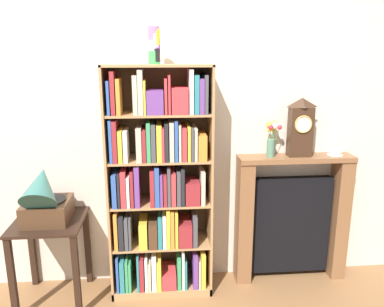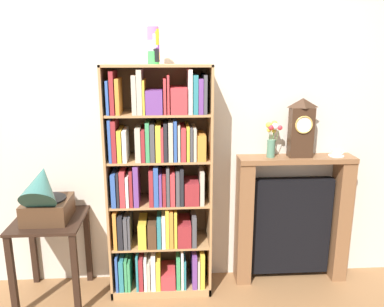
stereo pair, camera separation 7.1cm
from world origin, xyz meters
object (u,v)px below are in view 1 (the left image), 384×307
at_px(cup_stack, 154,46).
at_px(mantel_clock, 300,127).
at_px(fireplace_mantel, 291,219).
at_px(bookshelf, 160,188).
at_px(flower_vase, 271,137).
at_px(side_table_left, 50,240).
at_px(teacup_with_saucer, 335,152).
at_px(gramophone, 44,198).

bearing_deg(cup_stack, mantel_clock, 5.41).
bearing_deg(fireplace_mantel, bookshelf, -175.03).
bearing_deg(flower_vase, cup_stack, -173.13).
xyz_separation_m(mantel_clock, flower_vase, (-0.23, 0.00, -0.08)).
relative_size(side_table_left, flower_vase, 2.31).
bearing_deg(teacup_with_saucer, cup_stack, -175.64).
bearing_deg(bookshelf, fireplace_mantel, 4.97).
xyz_separation_m(side_table_left, gramophone, (-0.00, -0.05, 0.36)).
bearing_deg(cup_stack, side_table_left, -176.87).
distance_m(mantel_clock, flower_vase, 0.24).
bearing_deg(side_table_left, cup_stack, 3.13).
bearing_deg(bookshelf, flower_vase, 5.08).
height_order(bookshelf, mantel_clock, bookshelf).
relative_size(side_table_left, gramophone, 1.35).
bearing_deg(bookshelf, cup_stack, -122.88).
distance_m(fireplace_mantel, teacup_with_saucer, 0.66).
bearing_deg(teacup_with_saucer, gramophone, -174.82).
bearing_deg(side_table_left, gramophone, -90.00).
relative_size(bookshelf, teacup_with_saucer, 14.74).
bearing_deg(bookshelf, mantel_clock, 3.96).
relative_size(gramophone, fireplace_mantel, 0.46).
distance_m(side_table_left, gramophone, 0.37).
bearing_deg(cup_stack, fireplace_mantel, 6.43).
xyz_separation_m(bookshelf, flower_vase, (0.89, 0.08, 0.37)).
height_order(gramophone, teacup_with_saucer, gramophone).
bearing_deg(gramophone, mantel_clock, 5.92).
bearing_deg(flower_vase, mantel_clock, -0.43).
height_order(side_table_left, teacup_with_saucer, teacup_with_saucer).
bearing_deg(mantel_clock, flower_vase, 179.57).
bearing_deg(flower_vase, side_table_left, -174.90).
xyz_separation_m(gramophone, teacup_with_saucer, (2.27, 0.21, 0.24)).
bearing_deg(mantel_clock, bookshelf, -176.04).
height_order(bookshelf, flower_vase, bookshelf).
relative_size(cup_stack, flower_vase, 0.88).
bearing_deg(fireplace_mantel, flower_vase, -175.51).
height_order(bookshelf, side_table_left, bookshelf).
height_order(cup_stack, flower_vase, cup_stack).
bearing_deg(fireplace_mantel, teacup_with_saucer, -2.85).
xyz_separation_m(gramophone, fireplace_mantel, (1.95, 0.22, -0.33)).
distance_m(cup_stack, gramophone, 1.36).
height_order(bookshelf, fireplace_mantel, bookshelf).
bearing_deg(fireplace_mantel, gramophone, -173.49).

